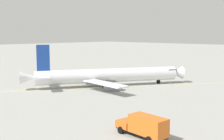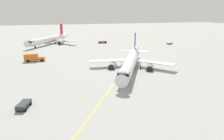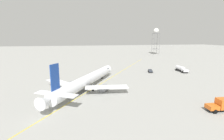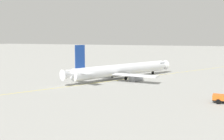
% 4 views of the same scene
% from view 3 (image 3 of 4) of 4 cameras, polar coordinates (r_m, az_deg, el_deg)
% --- Properties ---
extents(ground_plane, '(600.00, 600.00, 0.00)m').
position_cam_3_polar(ground_plane, '(58.75, -7.54, -6.17)').
color(ground_plane, '#9E9E99').
extents(airliner_main, '(26.89, 39.98, 11.73)m').
position_cam_3_polar(airliner_main, '(57.41, -8.97, -3.91)').
color(airliner_main, white).
rests_on(airliner_main, ground_plane).
extents(baggage_truck_truck, '(3.13, 4.83, 1.22)m').
position_cam_3_polar(baggage_truck_truck, '(86.08, 13.04, -0.28)').
color(baggage_truck_truck, '#232326').
rests_on(baggage_truck_truck, ground_plane).
extents(fuel_tanker_truck, '(3.24, 8.76, 2.87)m').
position_cam_3_polar(fuel_tanker_truck, '(92.29, 22.71, 0.43)').
color(fuel_tanker_truck, '#232326').
rests_on(fuel_tanker_truck, ground_plane).
extents(radar_tower, '(6.68, 6.68, 26.55)m').
position_cam_3_polar(radar_tower, '(180.88, 14.96, 12.31)').
color(radar_tower, slate).
rests_on(radar_tower, ground_plane).
extents(taxiway_centreline, '(100.01, 152.45, 0.01)m').
position_cam_3_polar(taxiway_centreline, '(54.17, -8.95, -7.72)').
color(taxiway_centreline, yellow).
rests_on(taxiway_centreline, ground_plane).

